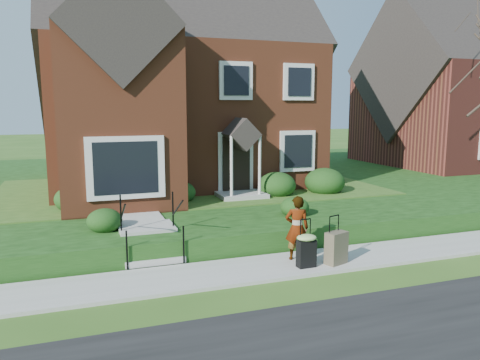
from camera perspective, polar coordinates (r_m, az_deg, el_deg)
name	(u,v)px	position (r m, az deg, el deg)	size (l,w,h in m)	color
ground	(270,269)	(11.05, 3.73, -10.76)	(120.00, 120.00, 0.00)	#2D5119
sidewalk	(270,267)	(11.04, 3.73, -10.57)	(60.00, 1.60, 0.08)	#9E9B93
terrace	(258,179)	(22.27, 2.19, 0.09)	(44.00, 20.00, 0.60)	#15330E
walkway	(134,207)	(14.97, -12.82, -3.21)	(1.20, 6.00, 0.06)	#9E9B93
main_house	(174,68)	(19.62, -8.09, 13.36)	(10.40, 10.20, 9.40)	brown
neighbour_house	(462,78)	(28.81, 25.42, 11.13)	(9.40, 8.00, 9.20)	maroon
front_steps	(149,238)	(11.96, -10.99, -6.98)	(1.40, 2.02, 1.50)	#9E9B93
foundation_shrubs	(240,188)	(15.65, -0.02, -0.93)	(9.97, 4.06, 1.02)	black
woman	(297,228)	(11.30, 6.96, -5.82)	(0.57, 0.37, 1.56)	#999999
suitcase_black	(306,249)	(10.89, 8.10, -8.28)	(0.48, 0.39, 1.12)	black
suitcase_olive	(336,248)	(11.25, 11.66, -8.09)	(0.60, 0.46, 1.14)	brown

